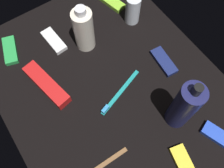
{
  "coord_description": "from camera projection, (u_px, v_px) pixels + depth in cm",
  "views": [
    {
      "loc": [
        -25.27,
        17.24,
        69.23
      ],
      "look_at": [
        0.0,
        0.0,
        3.0
      ],
      "focal_mm": 39.29,
      "sensor_mm": 36.0,
      "label": 1
    }
  ],
  "objects": [
    {
      "name": "ground_plane",
      "position": [
        112.0,
        89.0,
        0.76
      ],
      "size": [
        84.0,
        64.0,
        1.2
      ],
      "primitive_type": "cube",
      "color": "black"
    },
    {
      "name": "lotion_bottle",
      "position": [
        184.0,
        106.0,
        0.63
      ],
      "size": [
        6.27,
        6.27,
        21.8
      ],
      "color": "#1C1E4E",
      "rests_on": "ground_plane"
    },
    {
      "name": "bodywash_bottle",
      "position": [
        84.0,
        30.0,
        0.75
      ],
      "size": [
        6.31,
        6.31,
        17.13
      ],
      "color": "silver",
      "rests_on": "ground_plane"
    },
    {
      "name": "deodorant_stick",
      "position": [
        133.0,
        10.0,
        0.82
      ],
      "size": [
        4.95,
        4.95,
        10.37
      ],
      "primitive_type": "cylinder",
      "color": "silver",
      "rests_on": "ground_plane"
    },
    {
      "name": "toothbrush_teal",
      "position": [
        118.0,
        94.0,
        0.74
      ],
      "size": [
        6.8,
        17.46,
        2.1
      ],
      "color": "teal",
      "rests_on": "ground_plane"
    },
    {
      "name": "toothpaste_box_red",
      "position": [
        47.0,
        84.0,
        0.74
      ],
      "size": [
        18.12,
        7.69,
        3.2
      ],
      "primitive_type": "cube",
      "rotation": [
        0.0,
        0.0,
        0.19
      ],
      "color": "red",
      "rests_on": "ground_plane"
    },
    {
      "name": "snack_bar_lime",
      "position": [
        111.0,
        1.0,
        0.89
      ],
      "size": [
        11.03,
        6.23,
        1.5
      ],
      "primitive_type": "cube",
      "rotation": [
        0.0,
        0.0,
        0.23
      ],
      "color": "#8CD133",
      "rests_on": "ground_plane"
    },
    {
      "name": "snack_bar_navy",
      "position": [
        164.0,
        61.0,
        0.79
      ],
      "size": [
        10.74,
        5.0,
        1.5
      ],
      "primitive_type": "cube",
      "rotation": [
        0.0,
        0.0,
        -0.1
      ],
      "color": "navy",
      "rests_on": "ground_plane"
    },
    {
      "name": "snack_bar_green",
      "position": [
        10.0,
        50.0,
        0.81
      ],
      "size": [
        11.12,
        6.89,
        1.5
      ],
      "primitive_type": "cube",
      "rotation": [
        0.0,
        0.0,
        -0.3
      ],
      "color": "green",
      "rests_on": "ground_plane"
    },
    {
      "name": "snack_bar_blue",
      "position": [
        220.0,
        137.0,
        0.69
      ],
      "size": [
        11.14,
        7.26,
        1.5
      ],
      "primitive_type": "cube",
      "rotation": [
        0.0,
        0.0,
        0.34
      ],
      "color": "blue",
      "rests_on": "ground_plane"
    },
    {
      "name": "snack_bar_yellow",
      "position": [
        184.0,
        165.0,
        0.65
      ],
      "size": [
        11.05,
        6.31,
        1.5
      ],
      "primitive_type": "cube",
      "rotation": [
        0.0,
        0.0,
        -0.24
      ],
      "color": "yellow",
      "rests_on": "ground_plane"
    },
    {
      "name": "snack_bar_white",
      "position": [
        54.0,
        41.0,
        0.82
      ],
      "size": [
        10.67,
        4.77,
        1.5
      ],
      "primitive_type": "cube",
      "rotation": [
        0.0,
        0.0,
        0.08
      ],
      "color": "white",
      "rests_on": "ground_plane"
    }
  ]
}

